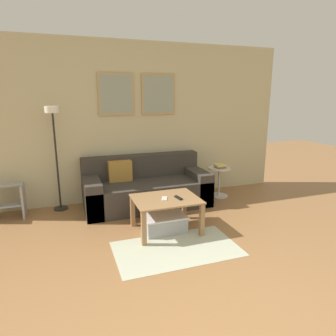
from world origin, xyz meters
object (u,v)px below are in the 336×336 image
Objects in this scene: couch at (146,188)px; book_stack at (220,166)px; coffee_table at (166,204)px; side_table at (219,179)px; floor_lamp at (55,139)px; cell_phone at (165,198)px; step_stool at (8,201)px; remote_control at (178,198)px; storage_bin at (165,223)px.

book_stack is (1.32, 0.01, 0.27)m from couch.
coffee_table is 1.65m from side_table.
floor_lamp is at bearing 139.06° from coffee_table.
cell_phone is (-0.02, -0.01, 0.09)m from coffee_table.
coffee_table is at bearing 47.51° from cell_phone.
step_stool is at bearing 177.44° from side_table.
remote_control is at bearing -23.26° from coffee_table.
cell_phone is (-0.03, -1.01, 0.17)m from couch.
coffee_table is 5.47× the size of remote_control.
step_stool reaches higher than remote_control.
book_stack reaches higher than storage_bin.
storage_bin is 0.34m from cell_phone.
side_table is at bearing 37.10° from coffee_table.
coffee_table is 1.62× the size of side_table.
side_table reaches higher than cell_phone.
step_stool is at bearing 141.87° from remote_control.
book_stack is at bearing 59.70° from cell_phone.
floor_lamp is 3.09× the size of side_table.
book_stack is (2.62, -0.12, -0.57)m from floor_lamp.
coffee_table is at bearing -29.96° from step_stool.
floor_lamp is at bearing 177.46° from book_stack.
book_stack is at bearing 31.31° from side_table.
storage_bin is 3.66× the size of remote_control.
floor_lamp is at bearing 177.26° from side_table.
book_stack is at bearing 37.00° from storage_bin.
coffee_table is at bearing 34.72° from storage_bin.
storage_bin is 0.35× the size of floor_lamp.
couch reaches higher than side_table.
side_table is at bearing -0.13° from couch.
remote_control is (0.14, -1.06, 0.18)m from couch.
step_stool is (-1.95, 1.16, 0.15)m from storage_bin.
cell_phone is (1.27, -1.13, -0.66)m from floor_lamp.
book_stack is (1.35, 1.02, 0.43)m from storage_bin.
storage_bin is (-0.03, -1.01, -0.16)m from couch.
side_table is (1.34, 1.01, 0.20)m from storage_bin.
floor_lamp is at bearing 131.94° from remote_control.
storage_bin is at bearing -41.95° from floor_lamp.
book_stack is 1.30× the size of cell_phone.
coffee_table is at bearing -90.24° from couch.
floor_lamp reaches higher than coffee_table.
couch reaches higher than cell_phone.
step_stool is (-3.31, 0.14, -0.28)m from book_stack.
step_stool is at bearing 172.37° from cell_phone.
step_stool is at bearing 175.83° from couch.
couch is 1.35m from book_stack.
couch is at bearing 88.98° from remote_control.
coffee_table is 0.25m from storage_bin.
storage_bin is 1.69m from side_table.
side_table is at bearing 33.49° from remote_control.
step_stool is (-1.96, 1.15, -0.19)m from cell_phone.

